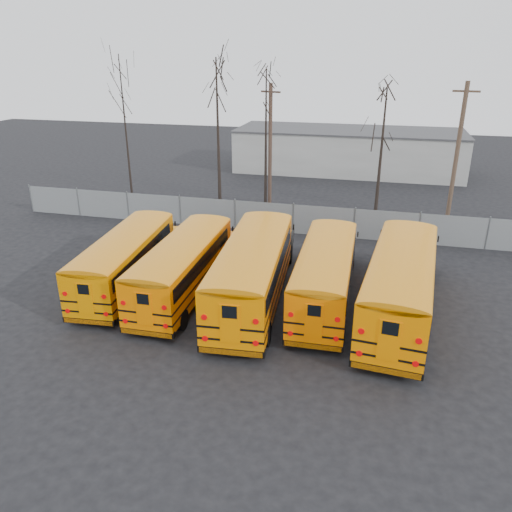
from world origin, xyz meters
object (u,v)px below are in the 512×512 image
(bus_d, at_px, (326,270))
(bus_a, at_px, (127,255))
(bus_b, at_px, (184,262))
(utility_pole_right, at_px, (457,154))
(bus_c, at_px, (253,266))
(utility_pole_left, at_px, (270,145))
(bus_e, at_px, (401,279))

(bus_d, bearing_deg, bus_a, -178.01)
(bus_a, height_order, bus_b, bus_b)
(bus_b, xyz_separation_m, utility_pole_right, (13.80, 14.87, 3.19))
(bus_c, relative_size, utility_pole_right, 1.23)
(utility_pole_left, bearing_deg, bus_a, -83.23)
(bus_b, height_order, bus_e, bus_e)
(bus_b, distance_m, utility_pole_left, 16.44)
(bus_c, bearing_deg, bus_a, 173.41)
(bus_e, height_order, utility_pole_right, utility_pole_right)
(bus_b, relative_size, bus_d, 0.99)
(bus_b, height_order, bus_c, bus_c)
(bus_d, bearing_deg, utility_pole_right, 62.63)
(bus_b, height_order, utility_pole_left, utility_pole_left)
(utility_pole_left, xyz_separation_m, utility_pole_right, (13.13, -1.28, 0.19))
(bus_a, relative_size, utility_pole_right, 1.09)
(bus_c, xyz_separation_m, utility_pole_right, (10.29, 14.95, 3.00))
(bus_b, xyz_separation_m, bus_c, (3.51, -0.08, 0.19))
(bus_b, bearing_deg, utility_pole_left, 86.68)
(bus_c, height_order, bus_e, bus_e)
(bus_e, distance_m, utility_pole_left, 18.86)
(bus_a, relative_size, bus_b, 0.99)
(bus_c, xyz_separation_m, bus_e, (6.74, 0.23, 0.00))
(bus_a, bearing_deg, bus_d, -1.89)
(bus_a, relative_size, bus_e, 0.88)
(bus_a, height_order, bus_e, bus_e)
(bus_a, bearing_deg, bus_c, -7.20)
(bus_d, bearing_deg, bus_c, -167.54)
(bus_e, xyz_separation_m, utility_pole_left, (-9.58, 16.00, 2.81))
(utility_pole_right, bearing_deg, bus_b, -124.28)
(bus_c, distance_m, utility_pole_left, 16.72)
(bus_a, height_order, bus_c, bus_c)
(bus_a, distance_m, utility_pole_left, 16.72)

